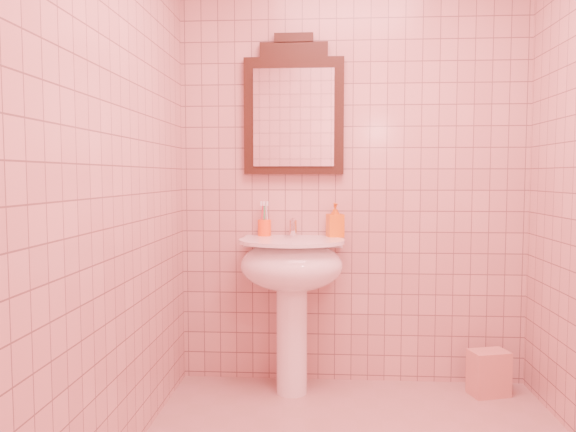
# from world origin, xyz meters

# --- Properties ---
(back_wall) EXTENTS (2.00, 0.02, 2.50)m
(back_wall) POSITION_xyz_m (0.00, 1.10, 1.25)
(back_wall) COLOR #CD998F
(back_wall) RESTS_ON floor
(pedestal_sink) EXTENTS (0.58, 0.58, 0.86)m
(pedestal_sink) POSITION_xyz_m (-0.34, 0.87, 0.66)
(pedestal_sink) COLOR white
(pedestal_sink) RESTS_ON floor
(faucet) EXTENTS (0.04, 0.16, 0.11)m
(faucet) POSITION_xyz_m (-0.34, 1.01, 0.92)
(faucet) COLOR white
(faucet) RESTS_ON pedestal_sink
(mirror) EXTENTS (0.57, 0.06, 0.80)m
(mirror) POSITION_xyz_m (-0.34, 1.07, 1.59)
(mirror) COLOR black
(mirror) RESTS_ON back_wall
(toothbrush_cup) EXTENTS (0.08, 0.08, 0.18)m
(toothbrush_cup) POSITION_xyz_m (-0.51, 1.03, 0.91)
(toothbrush_cup) COLOR #FF5015
(toothbrush_cup) RESTS_ON pedestal_sink
(soap_dispenser) EXTENTS (0.11, 0.11, 0.19)m
(soap_dispenser) POSITION_xyz_m (-0.10, 1.01, 0.96)
(soap_dispenser) COLOR orange
(soap_dispenser) RESTS_ON pedestal_sink
(towel) EXTENTS (0.23, 0.18, 0.25)m
(towel) POSITION_xyz_m (0.75, 0.92, 0.12)
(towel) COLOR #DF9583
(towel) RESTS_ON floor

